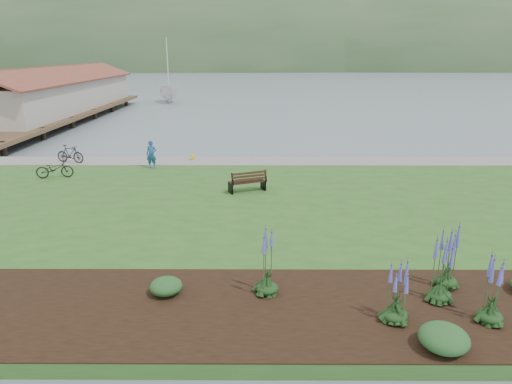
% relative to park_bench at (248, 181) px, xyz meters
% --- Properties ---
extents(ground, '(600.00, 600.00, 0.00)m').
position_rel_park_bench_xyz_m(ground, '(-0.27, -0.59, -0.93)').
color(ground, slate).
rests_on(ground, ground).
extents(lawn, '(34.00, 20.00, 0.40)m').
position_rel_park_bench_xyz_m(lawn, '(-0.27, -2.59, -0.73)').
color(lawn, '#2A5B20').
rests_on(lawn, ground).
extents(shoreline_path, '(34.00, 2.20, 0.03)m').
position_rel_park_bench_xyz_m(shoreline_path, '(-0.27, 6.31, -0.52)').
color(shoreline_path, gray).
rests_on(shoreline_path, lawn).
extents(garden_bed, '(24.00, 4.40, 0.04)m').
position_rel_park_bench_xyz_m(garden_bed, '(2.73, -10.39, -0.51)').
color(garden_bed, black).
rests_on(garden_bed, lawn).
extents(far_hillside, '(580.00, 80.00, 38.00)m').
position_rel_park_bench_xyz_m(far_hillside, '(19.73, 169.41, -0.93)').
color(far_hillside, '#31512D').
rests_on(far_hillside, ground).
extents(pier_pavilion, '(8.00, 36.00, 5.40)m').
position_rel_park_bench_xyz_m(pier_pavilion, '(-20.27, 26.93, 1.71)').
color(pier_pavilion, '#4C3826').
rests_on(pier_pavilion, ground).
extents(park_bench, '(1.87, 1.30, 1.07)m').
position_rel_park_bench_xyz_m(park_bench, '(0.00, 0.00, 0.00)').
color(park_bench, black).
rests_on(park_bench, lawn).
extents(person, '(0.71, 0.50, 1.88)m').
position_rel_park_bench_xyz_m(person, '(-5.59, 4.58, 0.41)').
color(person, '#1F5492').
rests_on(person, lawn).
extents(bicycle_a, '(1.02, 1.97, 0.98)m').
position_rel_park_bench_xyz_m(bicycle_a, '(-10.27, 2.49, -0.04)').
color(bicycle_a, black).
rests_on(bicycle_a, lawn).
extents(bicycle_b, '(0.96, 1.86, 1.08)m').
position_rel_park_bench_xyz_m(bicycle_b, '(-10.80, 5.90, 0.00)').
color(bicycle_b, black).
rests_on(bicycle_b, lawn).
extents(sailboat, '(13.23, 13.35, 27.48)m').
position_rel_park_bench_xyz_m(sailboat, '(-11.91, 43.75, -0.93)').
color(sailboat, silver).
rests_on(sailboat, ground).
extents(pannier, '(0.23, 0.32, 0.32)m').
position_rel_park_bench_xyz_m(pannier, '(-3.53, 6.61, -0.37)').
color(pannier, yellow).
rests_on(pannier, lawn).
extents(echium_0, '(0.62, 0.62, 1.75)m').
position_rel_park_bench_xyz_m(echium_0, '(3.86, -10.96, 0.24)').
color(echium_0, '#133412').
rests_on(echium_0, garden_bed).
extents(echium_1, '(0.62, 0.62, 2.10)m').
position_rel_park_bench_xyz_m(echium_1, '(5.80, -9.23, 0.40)').
color(echium_1, '#133412').
rests_on(echium_1, garden_bed).
extents(echium_2, '(0.62, 0.62, 1.80)m').
position_rel_park_bench_xyz_m(echium_2, '(6.18, -11.00, 0.22)').
color(echium_2, '#133412').
rests_on(echium_2, garden_bed).
extents(echium_4, '(0.62, 0.62, 2.38)m').
position_rel_park_bench_xyz_m(echium_4, '(0.74, -9.63, 0.42)').
color(echium_4, '#133412').
rests_on(echium_4, garden_bed).
extents(echium_5, '(0.62, 0.62, 2.01)m').
position_rel_park_bench_xyz_m(echium_5, '(5.32, -10.00, 0.31)').
color(echium_5, '#133412').
rests_on(echium_5, garden_bed).
extents(shrub_0, '(0.89, 0.89, 0.45)m').
position_rel_park_bench_xyz_m(shrub_0, '(-2.03, -9.66, -0.27)').
color(shrub_0, '#1E4C21').
rests_on(shrub_0, garden_bed).
extents(shrub_1, '(1.11, 1.11, 0.56)m').
position_rel_park_bench_xyz_m(shrub_1, '(4.63, -12.07, -0.22)').
color(shrub_1, '#1E4C21').
rests_on(shrub_1, garden_bed).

